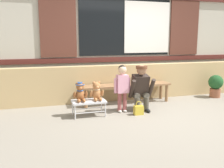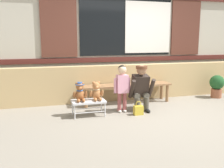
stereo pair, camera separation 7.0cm
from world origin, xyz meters
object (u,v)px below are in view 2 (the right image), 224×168
at_px(small_display_bench, 89,102).
at_px(teddy_bear_with_hat, 80,92).
at_px(teddy_bear_plain, 96,92).
at_px(potted_plant, 217,85).
at_px(adult_crouching, 141,88).
at_px(child_standing, 122,83).
at_px(wooden_bench_long, 126,87).
at_px(handbag_on_ground, 138,110).

relative_size(small_display_bench, teddy_bear_with_hat, 1.76).
height_order(teddy_bear_plain, potted_plant, teddy_bear_plain).
bearing_deg(potted_plant, adult_crouching, -166.65).
xyz_separation_m(child_standing, adult_crouching, (0.40, -0.00, -0.11)).
height_order(child_standing, adult_crouching, child_standing).
xyz_separation_m(wooden_bench_long, child_standing, (-0.33, -0.65, 0.22)).
height_order(small_display_bench, teddy_bear_plain, teddy_bear_plain).
relative_size(wooden_bench_long, small_display_bench, 3.28).
bearing_deg(teddy_bear_plain, small_display_bench, -179.49).
distance_m(teddy_bear_plain, potted_plant, 3.29).
relative_size(wooden_bench_long, teddy_bear_with_hat, 5.78).
bearing_deg(child_standing, handbag_on_ground, -47.66).
height_order(teddy_bear_plain, adult_crouching, adult_crouching).
bearing_deg(wooden_bench_long, teddy_bear_with_hat, -149.41).
height_order(small_display_bench, teddy_bear_with_hat, teddy_bear_with_hat).
relative_size(small_display_bench, handbag_on_ground, 2.35).
distance_m(child_standing, handbag_on_ground, 0.62).
distance_m(wooden_bench_long, teddy_bear_with_hat, 1.38).
relative_size(handbag_on_ground, potted_plant, 0.48).
bearing_deg(adult_crouching, wooden_bench_long, 96.65).
bearing_deg(wooden_bench_long, adult_crouching, -83.35).
bearing_deg(wooden_bench_long, teddy_bear_plain, -140.95).
height_order(wooden_bench_long, adult_crouching, adult_crouching).
height_order(adult_crouching, potted_plant, adult_crouching).
bearing_deg(handbag_on_ground, small_display_bench, 166.60).
relative_size(adult_crouching, potted_plant, 1.67).
xyz_separation_m(small_display_bench, potted_plant, (3.39, 0.59, 0.06)).
distance_m(small_display_bench, teddy_bear_plain, 0.25).
relative_size(small_display_bench, potted_plant, 1.12).
xyz_separation_m(handbag_on_ground, potted_plant, (2.45, 0.81, 0.23)).
height_order(small_display_bench, potted_plant, potted_plant).
bearing_deg(small_display_bench, adult_crouching, 2.29).
bearing_deg(handbag_on_ground, wooden_bench_long, 85.10).
distance_m(wooden_bench_long, teddy_bear_plain, 1.11).
bearing_deg(child_standing, teddy_bear_plain, -175.19).
bearing_deg(potted_plant, child_standing, -168.64).
bearing_deg(teddy_bear_plain, child_standing, 4.81).
bearing_deg(child_standing, small_display_bench, -176.18).
bearing_deg(handbag_on_ground, potted_plant, 18.36).
bearing_deg(wooden_bench_long, small_display_bench, -145.56).
bearing_deg(wooden_bench_long, child_standing, -116.50).
distance_m(teddy_bear_plain, adult_crouching, 0.94).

